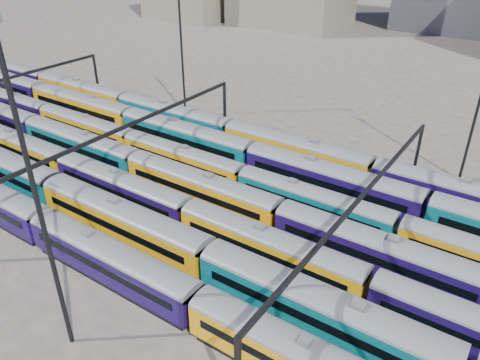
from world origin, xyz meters
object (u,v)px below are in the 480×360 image
Objects in this scene: rake_2 at (121,186)px; mast_2 at (35,193)px; rake_1 at (319,306)px; rake_0 at (111,258)px.

mast_2 is (11.88, -17.00, 11.37)m from rake_2.
rake_1 is 22.88m from mast_2.
mast_2 reaches higher than rake_2.
mast_2 is at bearing -143.14° from rake_1.
rake_0 is at bearing 110.67° from mast_2.
mast_2 reaches higher than rake_0.
rake_1 is at bearing 15.01° from rake_0.
rake_2 is 3.92× the size of mast_2.
rake_0 reaches higher than rake_2.
rake_1 reaches higher than rake_2.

